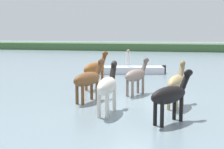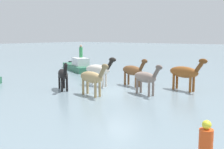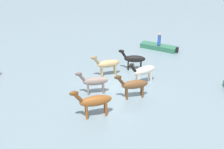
# 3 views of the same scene
# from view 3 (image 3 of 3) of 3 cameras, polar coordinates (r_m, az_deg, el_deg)

# --- Properties ---
(ground_plane) EXTENTS (190.25, 190.25, 0.00)m
(ground_plane) POSITION_cam_3_polar(r_m,az_deg,el_deg) (19.68, 1.19, -2.54)
(ground_plane) COLOR gray
(horse_dark_mare) EXTENTS (1.12, 2.25, 1.77)m
(horse_dark_mare) POSITION_cam_3_polar(r_m,az_deg,el_deg) (18.35, -3.87, -1.48)
(horse_dark_mare) COLOR gray
(horse_dark_mare) RESTS_ON ground_plane
(horse_lead) EXTENTS (1.08, 2.37, 1.85)m
(horse_lead) POSITION_cam_3_polar(r_m,az_deg,el_deg) (17.85, 4.67, -2.20)
(horse_lead) COLOR brown
(horse_lead) RESTS_ON ground_plane
(horse_gray_outer) EXTENTS (0.57, 2.46, 1.93)m
(horse_gray_outer) POSITION_cam_3_polar(r_m,az_deg,el_deg) (19.73, 6.82, 0.81)
(horse_gray_outer) COLOR silver
(horse_gray_outer) RESTS_ON ground_plane
(horse_rear_stallion) EXTENTS (0.90, 2.38, 1.84)m
(horse_rear_stallion) POSITION_cam_3_polar(r_m,az_deg,el_deg) (20.82, -1.01, 2.32)
(horse_rear_stallion) COLOR tan
(horse_rear_stallion) RESTS_ON ground_plane
(horse_dun_straggler) EXTENTS (1.04, 2.58, 2.00)m
(horse_dun_straggler) POSITION_cam_3_polar(r_m,az_deg,el_deg) (15.92, -3.86, -5.77)
(horse_dun_straggler) COLOR brown
(horse_dun_straggler) RESTS_ON ground_plane
(horse_chestnut_trailing) EXTENTS (1.56, 2.07, 1.76)m
(horse_chestnut_trailing) POSITION_cam_3_polar(r_m,az_deg,el_deg) (21.92, 4.74, 3.40)
(horse_chestnut_trailing) COLOR black
(horse_chestnut_trailing) RESTS_ON ground_plane
(boat_skiff_near) EXTENTS (3.63, 2.69, 0.71)m
(boat_skiff_near) POSITION_cam_3_polar(r_m,az_deg,el_deg) (26.87, 10.11, 5.73)
(boat_skiff_near) COLOR #2D6B4C
(boat_skiff_near) RESTS_ON ground_plane
(person_helmsman_aft) EXTENTS (0.32, 0.32, 1.19)m
(person_helmsman_aft) POSITION_cam_3_polar(r_m,az_deg,el_deg) (26.31, 10.20, 7.48)
(person_helmsman_aft) COLOR #2D51B2
(person_helmsman_aft) RESTS_ON boat_skiff_near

